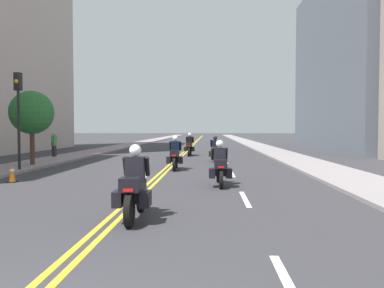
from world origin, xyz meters
TOP-DOWN VIEW (x-y plane):
  - ground_plane at (0.00, 48.00)m, footprint 264.00×264.00m
  - sidewalk_left at (-7.46, 48.00)m, footprint 2.66×144.00m
  - sidewalk_right at (7.46, 48.00)m, footprint 2.66×144.00m
  - centreline_yellow_inner at (-0.12, 48.00)m, footprint 0.12×132.00m
  - centreline_yellow_outer at (0.12, 48.00)m, footprint 0.12×132.00m
  - lane_dashes_white at (3.07, 29.00)m, footprint 0.14×56.40m
  - building_right_1 at (16.14, 35.50)m, footprint 6.47×21.87m
  - motorcycle_0 at (0.48, 5.41)m, footprint 0.77×2.14m
  - motorcycle_1 at (2.43, 10.42)m, footprint 0.78×2.20m
  - motorcycle_2 at (0.44, 15.46)m, footprint 0.77×2.10m
  - motorcycle_3 at (2.41, 20.30)m, footprint 0.76×2.06m
  - motorcycle_4 at (0.62, 25.17)m, footprint 0.77×2.31m
  - traffic_cone_0 at (-5.14, 10.95)m, footprint 0.30×0.30m
  - traffic_light_near at (-6.54, 14.24)m, footprint 0.28×0.38m
  - pedestrian_0 at (-8.27, 22.30)m, footprint 0.26×0.50m
  - street_tree_0 at (-7.07, 16.65)m, footprint 2.23×2.23m

SIDE VIEW (x-z plane):
  - ground_plane at x=0.00m, z-range 0.00..0.00m
  - centreline_yellow_inner at x=-0.12m, z-range 0.00..0.01m
  - centreline_yellow_outer at x=0.12m, z-range 0.00..0.01m
  - lane_dashes_white at x=3.07m, z-range 0.00..0.01m
  - sidewalk_left at x=-7.46m, z-range 0.00..0.12m
  - sidewalk_right at x=7.46m, z-range 0.00..0.12m
  - traffic_cone_0 at x=-5.14m, z-range 0.00..0.71m
  - motorcycle_3 at x=2.41m, z-range -0.15..1.41m
  - motorcycle_1 at x=2.43m, z-range -0.14..1.44m
  - motorcycle_4 at x=0.62m, z-range -0.18..1.50m
  - motorcycle_0 at x=0.48m, z-range -0.15..1.47m
  - motorcycle_2 at x=0.44m, z-range -0.16..1.48m
  - pedestrian_0 at x=-8.27m, z-range 0.03..1.79m
  - street_tree_0 at x=-7.07m, z-range 0.83..4.74m
  - traffic_light_near at x=-6.54m, z-range 0.87..5.35m
  - building_right_1 at x=16.14m, z-range 0.00..17.01m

